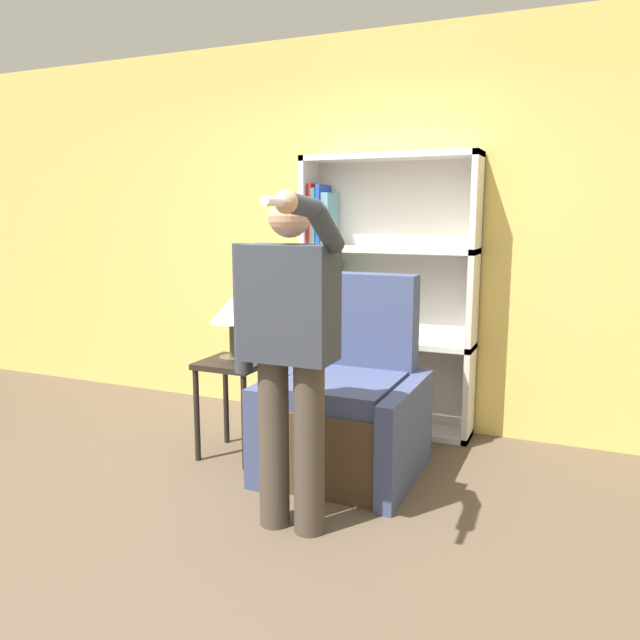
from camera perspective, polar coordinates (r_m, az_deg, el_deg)
ground_plane at (r=3.18m, az=-8.98°, el=-19.48°), size 14.00×14.00×0.00m
wall_back at (r=4.62m, az=4.23°, el=7.90°), size 8.00×0.06×2.80m
bookcase at (r=4.48m, az=4.65°, el=1.61°), size 1.24×0.28×1.94m
armchair at (r=3.80m, az=2.54°, el=-8.26°), size 0.87×0.87×1.17m
person_standing at (r=2.95m, az=-2.85°, el=-2.28°), size 0.57×0.78×1.63m
side_table at (r=4.01m, az=-7.88°, el=-5.46°), size 0.40×0.40×0.63m
table_lamp at (r=3.92m, az=-8.02°, el=0.58°), size 0.29×0.29×0.40m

